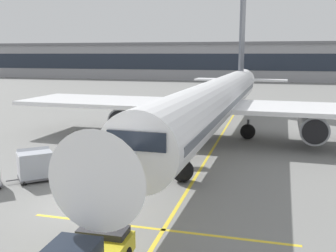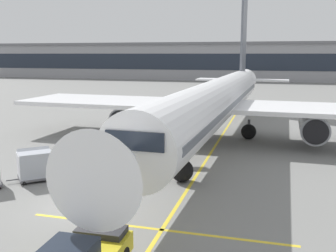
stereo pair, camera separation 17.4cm
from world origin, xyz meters
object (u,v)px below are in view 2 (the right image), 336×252
ground_crew_by_carts (142,151)px  safety_cone_wingtip (142,139)px  baggage_cart_second (35,164)px  safety_cone_engine_keepout (142,137)px  parked_airplane (218,100)px  baggage_cart_lead (82,160)px  ground_crew_marshaller (130,162)px  belt_loader (131,151)px  ground_crew_by_loader (115,147)px

ground_crew_by_carts → safety_cone_wingtip: 6.56m
baggage_cart_second → safety_cone_engine_keepout: (2.82, 11.51, -0.63)m
parked_airplane → baggage_cart_lead: (-6.74, -12.47, -2.52)m
baggage_cart_second → ground_crew_marshaller: (5.38, 1.97, -0.00)m
ground_crew_marshaller → safety_cone_wingtip: 9.07m
belt_loader → ground_crew_by_carts: (0.97, -0.36, 0.11)m
ground_crew_by_loader → ground_crew_marshaller: bearing=-53.7°
ground_crew_by_loader → ground_crew_by_carts: (2.31, -0.68, 0.00)m
baggage_cart_lead → ground_crew_by_loader: size_ratio=1.46×
belt_loader → safety_cone_engine_keepout: bearing=102.7°
safety_cone_engine_keepout → safety_cone_wingtip: bearing=-67.0°
ground_crew_by_carts → safety_cone_engine_keepout: 7.40m
ground_crew_marshaller → safety_cone_engine_keepout: ground_crew_marshaller is taller
ground_crew_by_carts → safety_cone_engine_keepout: (-2.45, 6.95, -0.63)m
baggage_cart_lead → safety_cone_wingtip: (0.85, 9.13, -0.61)m
baggage_cart_lead → ground_crew_by_loader: baggage_cart_lead is taller
baggage_cart_lead → safety_cone_engine_keepout: bearing=87.0°
parked_airplane → baggage_cart_lead: parked_airplane is taller
ground_crew_marshaller → baggage_cart_lead: bearing=-173.3°
ground_crew_by_carts → safety_cone_engine_keepout: ground_crew_by_carts is taller
belt_loader → parked_airplane: bearing=62.6°
baggage_cart_lead → safety_cone_wingtip: 9.19m
parked_airplane → ground_crew_by_carts: (-3.77, -9.51, -2.52)m
parked_airplane → baggage_cart_lead: 14.40m
belt_loader → safety_cone_wingtip: size_ratio=6.10×
baggage_cart_second → ground_crew_by_carts: 6.97m
ground_crew_by_carts → safety_cone_engine_keepout: bearing=109.4°
baggage_cart_lead → ground_crew_by_loader: bearing=79.6°
baggage_cart_second → safety_cone_wingtip: size_ratio=3.21×
safety_cone_engine_keepout → safety_cone_wingtip: size_ratio=0.96×
parked_airplane → safety_cone_engine_keepout: (-6.22, -2.56, -3.15)m
ground_crew_by_loader → safety_cone_wingtip: ground_crew_by_loader is taller
baggage_cart_second → parked_airplane: bearing=57.3°
safety_cone_engine_keepout → parked_airplane: bearing=22.4°
ground_crew_by_loader → baggage_cart_lead: bearing=-100.4°
parked_airplane → ground_crew_marshaller: 12.90m
ground_crew_marshaller → safety_cone_wingtip: (-2.23, 8.77, -0.61)m
baggage_cart_second → ground_crew_by_carts: bearing=40.8°
safety_cone_engine_keepout → ground_crew_by_carts: bearing=-70.6°
parked_airplane → safety_cone_wingtip: 7.46m
parked_airplane → belt_loader: 10.63m
baggage_cart_lead → ground_crew_marshaller: bearing=6.7°
baggage_cart_lead → ground_crew_by_carts: (2.98, 2.96, -0.00)m
baggage_cart_second → belt_loader: bearing=48.8°
ground_crew_by_carts → parked_airplane: bearing=68.4°
baggage_cart_second → safety_cone_wingtip: (3.15, 10.74, -0.61)m
ground_crew_by_carts → ground_crew_by_loader: bearing=163.5°
baggage_cart_lead → ground_crew_marshaller: baggage_cart_lead is taller
baggage_cart_lead → baggage_cart_second: 2.80m
parked_airplane → ground_crew_marshaller: parked_airplane is taller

